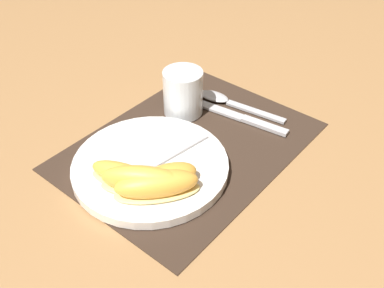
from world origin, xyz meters
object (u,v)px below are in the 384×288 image
object	(u,v)px
spoon	(225,100)
citrus_wedge_0	(128,178)
plate	(150,166)
citrus_wedge_3	(167,179)
juice_glass	(183,95)
knife	(235,115)
citrus_wedge_2	(157,185)
citrus_wedge_1	(143,181)
fork	(156,163)

from	to	relation	value
spoon	citrus_wedge_0	world-z (taller)	citrus_wedge_0
plate	citrus_wedge_3	xyz separation A→B (m)	(-0.02, -0.06, 0.02)
juice_glass	citrus_wedge_3	distance (m)	0.22
plate	juice_glass	distance (m)	0.18
citrus_wedge_0	citrus_wedge_3	distance (m)	0.06
knife	citrus_wedge_2	bearing A→B (deg)	-171.69
spoon	citrus_wedge_2	distance (m)	0.30
knife	spoon	distance (m)	0.05
juice_glass	citrus_wedge_1	distance (m)	0.24
fork	citrus_wedge_0	size ratio (longest dim) A/B	1.38
fork	citrus_wedge_2	bearing A→B (deg)	-135.54
plate	juice_glass	xyz separation A→B (m)	(0.16, 0.07, 0.03)
plate	citrus_wedge_0	world-z (taller)	citrus_wedge_0
knife	citrus_wedge_2	xyz separation A→B (m)	(-0.26, -0.04, 0.03)
citrus_wedge_1	spoon	bearing A→B (deg)	11.99
citrus_wedge_0	citrus_wedge_3	xyz separation A→B (m)	(0.04, -0.05, -0.00)
spoon	citrus_wedge_0	size ratio (longest dim) A/B	1.36
juice_glass	citrus_wedge_0	size ratio (longest dim) A/B	0.64
citrus_wedge_0	citrus_wedge_3	bearing A→B (deg)	-50.41
knife	spoon	xyz separation A→B (m)	(0.03, 0.04, 0.00)
citrus_wedge_0	citrus_wedge_2	xyz separation A→B (m)	(0.02, -0.05, 0.00)
juice_glass	citrus_wedge_0	world-z (taller)	juice_glass
citrus_wedge_3	citrus_wedge_2	bearing A→B (deg)	178.87
spoon	fork	size ratio (longest dim) A/B	0.99
fork	juice_glass	bearing A→B (deg)	26.34
citrus_wedge_2	spoon	bearing A→B (deg)	16.10
juice_glass	fork	distance (m)	0.18
plate	fork	world-z (taller)	fork
plate	citrus_wedge_1	world-z (taller)	citrus_wedge_1
fork	citrus_wedge_1	xyz separation A→B (m)	(-0.06, -0.03, 0.02)
citrus_wedge_0	citrus_wedge_3	size ratio (longest dim) A/B	1.22
juice_glass	fork	bearing A→B (deg)	-153.66
fork	citrus_wedge_2	distance (m)	0.07
knife	citrus_wedge_3	bearing A→B (deg)	-170.82
knife	citrus_wedge_0	xyz separation A→B (m)	(-0.27, 0.01, 0.03)
fork	plate	bearing A→B (deg)	103.78
plate	spoon	xyz separation A→B (m)	(0.24, 0.02, -0.00)
juice_glass	knife	size ratio (longest dim) A/B	0.38
juice_glass	citrus_wedge_2	bearing A→B (deg)	-148.79
juice_glass	citrus_wedge_3	world-z (taller)	juice_glass
spoon	citrus_wedge_0	distance (m)	0.31
knife	fork	xyz separation A→B (m)	(-0.21, 0.01, 0.02)
plate	fork	xyz separation A→B (m)	(0.00, -0.01, 0.01)
plate	juice_glass	world-z (taller)	juice_glass
citrus_wedge_3	plate	bearing A→B (deg)	69.03
plate	citrus_wedge_1	distance (m)	0.07
spoon	citrus_wedge_1	size ratio (longest dim) A/B	1.39
juice_glass	spoon	bearing A→B (deg)	-29.09
knife	citrus_wedge_3	distance (m)	0.24
juice_glass	citrus_wedge_1	size ratio (longest dim) A/B	0.65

